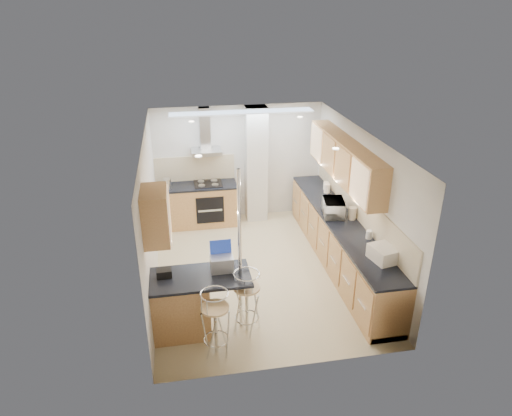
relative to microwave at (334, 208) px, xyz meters
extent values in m
plane|color=beige|center=(-1.41, -0.17, -1.07)|extent=(4.80, 4.80, 0.00)
cube|color=silver|center=(-1.41, 2.23, 0.18)|extent=(3.60, 0.04, 2.50)
cube|color=silver|center=(-1.41, -2.57, 0.18)|extent=(3.60, 0.04, 2.50)
cube|color=silver|center=(-3.21, -0.17, 0.18)|extent=(0.04, 4.80, 2.50)
cube|color=silver|center=(0.39, -0.17, 0.18)|extent=(0.04, 4.80, 2.50)
cube|color=white|center=(-1.41, -0.17, 1.43)|extent=(3.60, 4.80, 0.02)
cube|color=#A26D41|center=(0.22, 0.23, 0.81)|extent=(0.34, 3.00, 0.72)
cube|color=#A26D41|center=(-3.04, -1.52, 0.81)|extent=(0.34, 0.62, 0.72)
cube|color=#EDE4C8|center=(0.38, -0.17, 0.11)|extent=(0.03, 4.40, 0.56)
cube|color=#EDE4C8|center=(-2.36, 2.21, 0.11)|extent=(1.70, 0.03, 0.56)
cube|color=silver|center=(-1.06, 2.03, 0.18)|extent=(0.45, 0.40, 2.50)
cube|color=silver|center=(-2.11, 1.98, 0.55)|extent=(0.62, 0.48, 0.08)
cube|color=silver|center=(-2.11, 2.12, 0.99)|extent=(0.22, 0.20, 0.88)
cylinder|color=silver|center=(-1.94, -1.62, 0.18)|extent=(0.05, 0.05, 2.50)
cube|color=black|center=(-2.11, 1.62, -0.62)|extent=(0.58, 0.02, 0.58)
cube|color=black|center=(-2.11, 1.93, -0.14)|extent=(0.58, 0.50, 0.02)
cube|color=tan|center=(-1.41, 1.63, 1.42)|extent=(2.80, 0.35, 0.02)
cube|color=#A26D41|center=(0.09, -0.17, -0.63)|extent=(0.60, 4.40, 0.88)
cube|color=black|center=(0.09, -0.17, -0.17)|extent=(0.63, 4.40, 0.04)
cube|color=#A26D41|center=(-2.36, 1.93, -0.63)|extent=(1.70, 0.60, 0.88)
cube|color=black|center=(-2.36, 1.93, -0.17)|extent=(1.70, 0.63, 0.04)
cube|color=#A26D41|center=(-2.53, -1.62, -0.62)|extent=(1.35, 0.62, 0.90)
cube|color=black|center=(-2.53, -1.62, -0.15)|extent=(1.47, 0.72, 0.04)
imported|color=silver|center=(0.00, 0.00, 0.00)|extent=(0.45, 0.59, 0.29)
cube|color=#A5A7AD|center=(-2.18, -1.51, -0.02)|extent=(0.33, 0.25, 0.22)
cube|color=black|center=(-3.00, -1.54, -0.07)|extent=(0.22, 0.16, 0.11)
cylinder|color=white|center=(0.22, 1.03, -0.06)|extent=(0.16, 0.16, 0.18)
cylinder|color=white|center=(0.26, 1.21, -0.07)|extent=(0.11, 0.11, 0.16)
cylinder|color=#B7AA92|center=(0.28, -0.21, -0.04)|extent=(0.16, 0.16, 0.22)
cylinder|color=silver|center=(0.28, -0.95, -0.08)|extent=(0.11, 0.11, 0.14)
cube|color=white|center=(0.22, -1.63, -0.04)|extent=(0.41, 0.47, 0.22)
cylinder|color=silver|center=(-2.95, 1.82, -0.04)|extent=(0.16, 0.16, 0.22)
camera|label=1|loc=(-2.68, -7.09, 3.40)|focal=32.00mm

